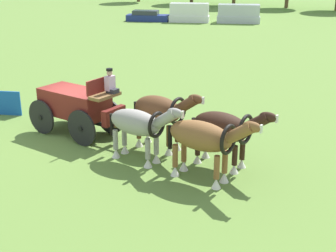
{
  "coord_description": "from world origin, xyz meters",
  "views": [
    {
      "loc": [
        9.86,
        -15.18,
        6.74
      ],
      "look_at": [
        4.32,
        -0.94,
        1.2
      ],
      "focal_mm": 50.32,
      "sensor_mm": 36.0,
      "label": 1
    }
  ],
  "objects_px": {
    "show_wagon": "(77,104)",
    "draft_horse_lead_near": "(224,129)",
    "parked_vehicle_c": "(239,14)",
    "draft_horse_rear_near": "(161,112)",
    "parked_vehicle_a": "(147,16)",
    "parked_vehicle_b": "(189,13)",
    "draft_horse_rear_off": "(139,125)",
    "draft_horse_lead_off": "(204,139)"
  },
  "relations": [
    {
      "from": "draft_horse_rear_off",
      "to": "parked_vehicle_b",
      "type": "relative_size",
      "value": 0.67
    },
    {
      "from": "parked_vehicle_a",
      "to": "parked_vehicle_c",
      "type": "height_order",
      "value": "parked_vehicle_c"
    },
    {
      "from": "draft_horse_lead_near",
      "to": "parked_vehicle_b",
      "type": "xyz_separation_m",
      "value": [
        -13.03,
        34.68,
        -0.39
      ]
    },
    {
      "from": "draft_horse_rear_near",
      "to": "draft_horse_lead_near",
      "type": "distance_m",
      "value": 2.6
    },
    {
      "from": "show_wagon",
      "to": "draft_horse_rear_near",
      "type": "bearing_deg",
      "value": -3.74
    },
    {
      "from": "draft_horse_rear_near",
      "to": "draft_horse_lead_off",
      "type": "distance_m",
      "value": 2.91
    },
    {
      "from": "parked_vehicle_b",
      "to": "parked_vehicle_c",
      "type": "relative_size",
      "value": 0.94
    },
    {
      "from": "parked_vehicle_a",
      "to": "parked_vehicle_c",
      "type": "xyz_separation_m",
      "value": [
        9.61,
        2.25,
        0.43
      ]
    },
    {
      "from": "show_wagon",
      "to": "parked_vehicle_c",
      "type": "height_order",
      "value": "show_wagon"
    },
    {
      "from": "draft_horse_rear_off",
      "to": "parked_vehicle_a",
      "type": "relative_size",
      "value": 0.63
    },
    {
      "from": "show_wagon",
      "to": "parked_vehicle_a",
      "type": "relative_size",
      "value": 1.21
    },
    {
      "from": "parked_vehicle_c",
      "to": "draft_horse_rear_near",
      "type": "bearing_deg",
      "value": -81.28
    },
    {
      "from": "show_wagon",
      "to": "draft_horse_lead_near",
      "type": "relative_size",
      "value": 1.93
    },
    {
      "from": "draft_horse_rear_near",
      "to": "parked_vehicle_b",
      "type": "relative_size",
      "value": 0.65
    },
    {
      "from": "show_wagon",
      "to": "parked_vehicle_b",
      "type": "distance_m",
      "value": 34.51
    },
    {
      "from": "draft_horse_rear_near",
      "to": "parked_vehicle_a",
      "type": "distance_m",
      "value": 36.31
    },
    {
      "from": "draft_horse_lead_off",
      "to": "parked_vehicle_b",
      "type": "xyz_separation_m",
      "value": [
        -12.73,
        35.95,
        -0.46
      ]
    },
    {
      "from": "show_wagon",
      "to": "parked_vehicle_a",
      "type": "distance_m",
      "value": 34.74
    },
    {
      "from": "draft_horse_lead_near",
      "to": "draft_horse_lead_off",
      "type": "xyz_separation_m",
      "value": [
        -0.31,
        -1.26,
        0.07
      ]
    },
    {
      "from": "draft_horse_lead_near",
      "to": "parked_vehicle_b",
      "type": "relative_size",
      "value": 0.67
    },
    {
      "from": "draft_horse_rear_near",
      "to": "draft_horse_lead_near",
      "type": "bearing_deg",
      "value": -13.95
    },
    {
      "from": "parked_vehicle_a",
      "to": "parked_vehicle_b",
      "type": "distance_m",
      "value": 4.65
    },
    {
      "from": "show_wagon",
      "to": "draft_horse_rear_off",
      "type": "height_order",
      "value": "show_wagon"
    },
    {
      "from": "draft_horse_lead_off",
      "to": "parked_vehicle_c",
      "type": "bearing_deg",
      "value": 101.59
    },
    {
      "from": "parked_vehicle_a",
      "to": "draft_horse_rear_near",
      "type": "bearing_deg",
      "value": -65.56
    },
    {
      "from": "draft_horse_rear_off",
      "to": "draft_horse_lead_off",
      "type": "height_order",
      "value": "draft_horse_lead_off"
    },
    {
      "from": "draft_horse_rear_off",
      "to": "draft_horse_lead_off",
      "type": "distance_m",
      "value": 2.59
    },
    {
      "from": "draft_horse_lead_off",
      "to": "parked_vehicle_a",
      "type": "height_order",
      "value": "draft_horse_lead_off"
    },
    {
      "from": "parked_vehicle_b",
      "to": "draft_horse_rear_near",
      "type": "bearing_deg",
      "value": -72.85
    },
    {
      "from": "parked_vehicle_c",
      "to": "show_wagon",
      "type": "bearing_deg",
      "value": -87.1
    },
    {
      "from": "draft_horse_rear_near",
      "to": "parked_vehicle_b",
      "type": "bearing_deg",
      "value": 107.15
    },
    {
      "from": "show_wagon",
      "to": "parked_vehicle_b",
      "type": "xyz_separation_m",
      "value": [
        -6.88,
        33.82,
        -0.28
      ]
    },
    {
      "from": "parked_vehicle_a",
      "to": "parked_vehicle_b",
      "type": "xyz_separation_m",
      "value": [
        4.51,
        1.01,
        0.46
      ]
    },
    {
      "from": "parked_vehicle_b",
      "to": "parked_vehicle_a",
      "type": "bearing_deg",
      "value": -167.4
    },
    {
      "from": "draft_horse_rear_near",
      "to": "draft_horse_rear_off",
      "type": "relative_size",
      "value": 0.97
    },
    {
      "from": "draft_horse_rear_off",
      "to": "draft_horse_lead_near",
      "type": "distance_m",
      "value": 2.89
    },
    {
      "from": "draft_horse_rear_off",
      "to": "parked_vehicle_a",
      "type": "distance_m",
      "value": 37.35
    },
    {
      "from": "show_wagon",
      "to": "draft_horse_lead_near",
      "type": "height_order",
      "value": "show_wagon"
    },
    {
      "from": "parked_vehicle_a",
      "to": "show_wagon",
      "type": "bearing_deg",
      "value": -70.86
    },
    {
      "from": "draft_horse_lead_near",
      "to": "parked_vehicle_a",
      "type": "relative_size",
      "value": 0.63
    },
    {
      "from": "draft_horse_lead_near",
      "to": "parked_vehicle_a",
      "type": "height_order",
      "value": "draft_horse_lead_near"
    },
    {
      "from": "draft_horse_lead_near",
      "to": "draft_horse_lead_off",
      "type": "distance_m",
      "value": 1.3
    }
  ]
}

